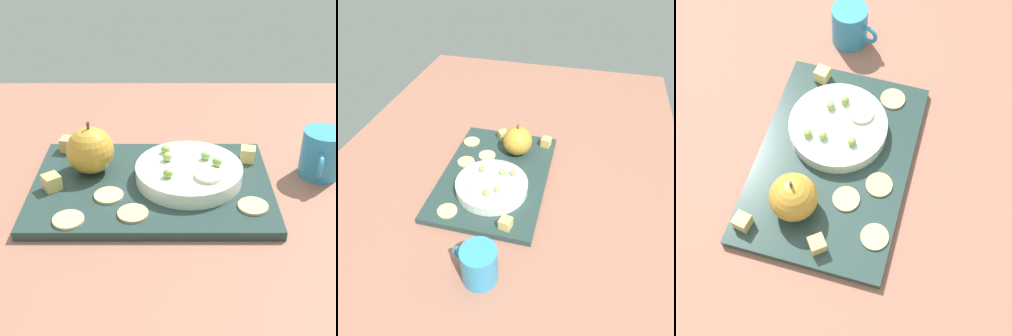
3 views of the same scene
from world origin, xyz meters
TOP-DOWN VIEW (x-y plane):
  - table at (0.00, 0.00)cm, footprint 142.35×96.18cm
  - platter at (4.69, -0.85)cm, footprint 39.00×26.53cm
  - serving_dish at (10.75, 0.32)cm, footprint 17.60×17.60cm
  - apple_whole at (-5.65, 2.70)cm, footprint 7.98×7.98cm
  - apple_stem at (-5.65, 2.70)cm, footprint 0.50×0.50cm
  - cheese_cube_0 at (21.39, 6.21)cm, footprint 2.96×2.96cm
  - cheese_cube_1 at (-11.27, -2.88)cm, footprint 3.53×3.53cm
  - cheese_cube_2 at (-10.89, 9.91)cm, footprint 2.94×2.94cm
  - cracker_0 at (-1.97, -5.05)cm, footprint 4.62×4.62cm
  - cracker_1 at (2.11, -9.75)cm, footprint 4.62×4.62cm
  - cracker_2 at (20.23, -7.92)cm, footprint 4.62×4.62cm
  - cracker_3 at (-7.21, -11.30)cm, footprint 4.62×4.62cm
  - grape_0 at (15.30, -0.31)cm, footprint 1.67×1.50cm
  - grape_1 at (13.60, 2.21)cm, footprint 1.67×1.50cm
  - grape_2 at (7.33, -3.46)cm, footprint 1.67×1.50cm
  - grape_3 at (6.91, 4.37)cm, footprint 1.67×1.50cm
  - grape_4 at (7.20, 1.72)cm, footprint 1.67×1.50cm
  - apple_slice_0 at (13.68, -3.46)cm, footprint 4.43×4.43cm
  - cup at (33.60, 4.09)cm, footprint 7.08×10.10cm

SIDE VIEW (x-z plane):
  - table at x=0.00cm, z-range 0.00..4.41cm
  - platter at x=4.69cm, z-range 4.41..5.97cm
  - cracker_0 at x=-1.97cm, z-range 5.97..6.37cm
  - cracker_1 at x=2.11cm, z-range 5.97..6.37cm
  - cracker_2 at x=20.23cm, z-range 5.97..6.37cm
  - cracker_3 at x=-7.21cm, z-range 5.97..6.37cm
  - cheese_cube_0 at x=21.39cm, z-range 5.97..8.48cm
  - cheese_cube_1 at x=-11.27cm, z-range 5.97..8.48cm
  - cheese_cube_2 at x=-10.89cm, z-range 5.97..8.48cm
  - serving_dish at x=10.75cm, z-range 5.97..8.53cm
  - cup at x=33.60cm, z-range 4.41..12.62cm
  - apple_slice_0 at x=13.68cm, z-range 8.53..9.13cm
  - grape_3 at x=6.91cm, z-range 8.53..9.88cm
  - grape_1 at x=13.60cm, z-range 8.53..9.93cm
  - grape_2 at x=7.33cm, z-range 8.53..9.95cm
  - grape_4 at x=7.20cm, z-range 8.53..9.98cm
  - grape_0 at x=15.30cm, z-range 8.53..10.02cm
  - apple_whole at x=-5.65cm, z-range 5.97..13.94cm
  - apple_stem at x=-5.65cm, z-range 13.94..15.14cm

